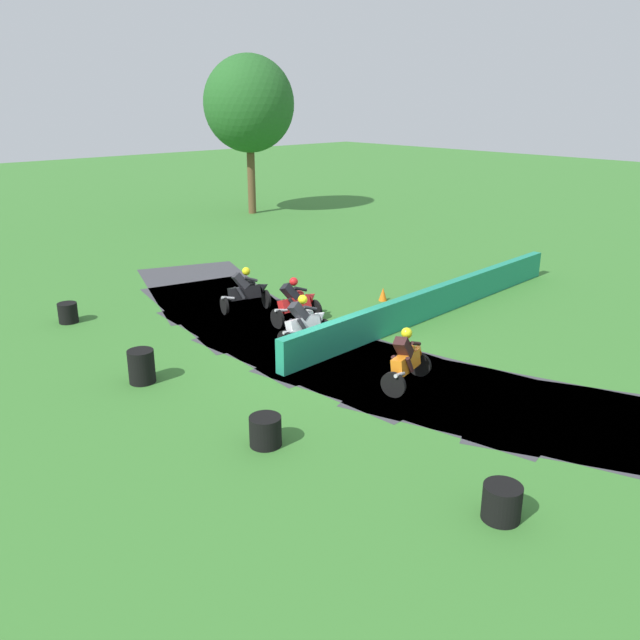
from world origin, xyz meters
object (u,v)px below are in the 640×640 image
Objects in this scene: tire_stack_mid_b at (265,431)px; motorcycle_chase_red at (296,302)px; motorcycle_lead_black at (247,290)px; motorcycle_fourth_orange at (407,358)px; motorcycle_trailing_white at (305,322)px; traffic_cone at (383,294)px; tire_stack_mid_a at (142,366)px; tire_stack_near at (68,313)px; tire_stack_far at (502,502)px.

motorcycle_chase_red is at bearing 44.81° from tire_stack_mid_b.
motorcycle_lead_black reaches higher than motorcycle_chase_red.
motorcycle_trailing_white is at bearing 89.66° from motorcycle_fourth_orange.
motorcycle_trailing_white is 3.83× the size of traffic_cone.
tire_stack_mid_a is (-4.50, 4.33, -0.26)m from motorcycle_fourth_orange.
motorcycle_lead_black is 2.73× the size of tire_stack_mid_b.
tire_stack_mid_a is at bearing 171.23° from motorcycle_trailing_white.
tire_stack_far is at bearing -85.33° from tire_stack_near.
tire_stack_mid_b and tire_stack_far have the same top height.
motorcycle_chase_red is 10.40m from tire_stack_far.
motorcycle_trailing_white is at bearing -164.31° from traffic_cone.
motorcycle_trailing_white is (-0.62, -3.49, -0.01)m from motorcycle_lead_black.
tire_stack_mid_a is (-0.48, -5.45, 0.10)m from tire_stack_near.
motorcycle_trailing_white reaches higher than tire_stack_mid_b.
tire_stack_mid_a is at bearing -170.93° from motorcycle_chase_red.
tire_stack_mid_a is at bearing 94.19° from tire_stack_mid_b.
motorcycle_chase_red is 1.01× the size of motorcycle_trailing_white.
tire_stack_mid_b is at bearing -85.81° from tire_stack_mid_a.
tire_stack_near is (-5.08, 4.56, -0.33)m from motorcycle_chase_red.
motorcycle_lead_black is 8.61m from tire_stack_mid_b.
tire_stack_near is (-4.66, 2.66, -0.35)m from motorcycle_lead_black.
motorcycle_fourth_orange is at bearing -43.85° from tire_stack_mid_a.
tire_stack_near is at bearing 112.35° from motorcycle_fourth_orange.
motorcycle_fourth_orange reaches higher than tire_stack_mid_b.
tire_stack_mid_b is 4.61m from tire_stack_far.
motorcycle_chase_red is 1.90m from motorcycle_trailing_white.
motorcycle_lead_black is at bearing 79.96° from motorcycle_trailing_white.
motorcycle_fourth_orange is 4.20m from tire_stack_mid_b.
tire_stack_near is at bearing 138.07° from motorcycle_chase_red.
tire_stack_mid_b is (-0.17, -9.78, 0.00)m from tire_stack_near.
motorcycle_trailing_white reaches higher than tire_stack_near.
motorcycle_fourth_orange is (-1.06, -5.21, 0.03)m from motorcycle_chase_red.
motorcycle_trailing_white is 1.00× the size of motorcycle_fourth_orange.
tire_stack_near is 0.95× the size of tire_stack_far.
tire_stack_near is at bearing 123.31° from motorcycle_trailing_white.
traffic_cone is at bearing 46.98° from motorcycle_fourth_orange.
tire_stack_mid_a is 8.89m from tire_stack_far.
motorcycle_fourth_orange is at bearing -133.02° from traffic_cone.
motorcycle_chase_red is (0.42, -1.91, -0.02)m from motorcycle_lead_black.
tire_stack_mid_b is (0.32, -4.33, -0.10)m from tire_stack_mid_a.
tire_stack_far is at bearing -106.87° from motorcycle_lead_black.
tire_stack_mid_a is at bearing -151.47° from motorcycle_lead_black.
motorcycle_lead_black is 2.73× the size of tire_stack_far.
motorcycle_lead_black is 3.91× the size of traffic_cone.
motorcycle_trailing_white is at bearing -123.25° from motorcycle_chase_red.
motorcycle_trailing_white is 3.63m from motorcycle_fourth_orange.
traffic_cone is (3.94, -2.21, -0.43)m from motorcycle_lead_black.
traffic_cone is (8.76, 4.91, -0.08)m from tire_stack_mid_b.
motorcycle_lead_black is 2.87× the size of tire_stack_near.
motorcycle_lead_black is at bearing 84.86° from motorcycle_fourth_orange.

